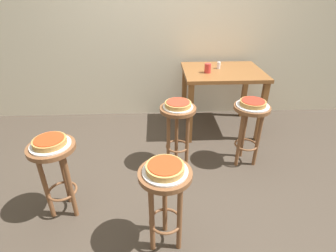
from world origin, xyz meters
The scene contains 16 objects.
ground_plane centered at (0.00, 0.00, 0.00)m, with size 6.00×6.00×0.00m, color #42382D.
stool_foreground centered at (-0.06, -0.56, 0.47)m, with size 0.34×0.34×0.65m.
serving_plate_foreground centered at (-0.06, -0.56, 0.66)m, with size 0.29×0.29×0.01m, color silver.
pizza_foreground centered at (-0.06, -0.56, 0.68)m, with size 0.24×0.24×0.05m.
stool_middle centered at (-0.87, -0.22, 0.47)m, with size 0.34×0.34×0.65m.
serving_plate_middle centered at (-0.87, -0.22, 0.66)m, with size 0.29×0.29×0.01m, color silver.
pizza_middle centered at (-0.87, -0.22, 0.68)m, with size 0.24×0.24×0.05m.
stool_leftside centered at (0.81, 0.38, 0.47)m, with size 0.34×0.34×0.65m.
serving_plate_leftside centered at (0.81, 0.38, 0.66)m, with size 0.31×0.31×0.01m, color silver.
pizza_leftside centered at (0.81, 0.38, 0.68)m, with size 0.24×0.24×0.05m.
stool_rear centered at (0.10, 0.39, 0.47)m, with size 0.34×0.34×0.65m.
serving_plate_rear centered at (0.10, 0.39, 0.66)m, with size 0.28×0.28×0.01m, color white.
pizza_rear centered at (0.10, 0.39, 0.68)m, with size 0.25×0.25×0.05m.
dining_table centered at (0.69, 1.13, 0.64)m, with size 0.92×0.75×0.77m.
cup_near_edge centered at (0.49, 1.05, 0.82)m, with size 0.07×0.07×0.10m, color red.
condiment_shaker centered at (0.65, 1.20, 0.81)m, with size 0.04×0.04×0.08m, color white.
Camera 1 is at (-0.10, -1.85, 1.69)m, focal length 28.13 mm.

